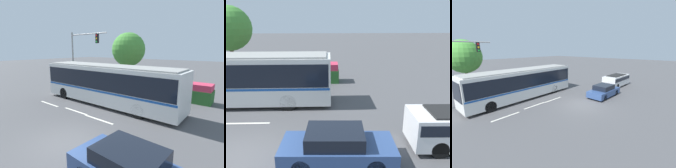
% 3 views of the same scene
% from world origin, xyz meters
% --- Properties ---
extents(ground_plane, '(140.00, 140.00, 0.00)m').
position_xyz_m(ground_plane, '(0.00, 0.00, 0.00)').
color(ground_plane, '#4C4C4F').
extents(city_bus, '(12.29, 2.66, 3.21)m').
position_xyz_m(city_bus, '(-2.51, 5.95, 1.83)').
color(city_bus, silver).
rests_on(city_bus, ground).
extents(sedan_foreground, '(4.39, 2.01, 1.37)m').
position_xyz_m(sedan_foreground, '(3.83, -0.42, 0.65)').
color(sedan_foreground, navy).
rests_on(sedan_foreground, ground).
extents(suv_left_lane, '(4.95, 2.05, 1.67)m').
position_xyz_m(suv_left_lane, '(9.41, 0.50, 0.98)').
color(suv_left_lane, silver).
rests_on(suv_left_lane, ground).
extents(flowering_hedge, '(6.37, 1.54, 1.61)m').
position_xyz_m(flowering_hedge, '(1.14, 11.08, 0.79)').
color(flowering_hedge, '#286028').
rests_on(flowering_hedge, ground).
extents(street_tree_left, '(4.09, 4.09, 6.45)m').
position_xyz_m(street_tree_left, '(-5.61, 13.71, 4.38)').
color(street_tree_left, brown).
rests_on(street_tree_left, ground).
extents(lane_stripe_near, '(2.40, 0.16, 0.01)m').
position_xyz_m(lane_stripe_near, '(-3.20, 3.18, 0.01)').
color(lane_stripe_near, silver).
rests_on(lane_stripe_near, ground).
extents(lane_stripe_mid, '(2.40, 0.16, 0.01)m').
position_xyz_m(lane_stripe_mid, '(-6.24, 2.95, 0.01)').
color(lane_stripe_mid, silver).
rests_on(lane_stripe_mid, ground).
extents(lane_stripe_far, '(2.40, 0.16, 0.01)m').
position_xyz_m(lane_stripe_far, '(-0.84, 3.08, 0.01)').
color(lane_stripe_far, silver).
rests_on(lane_stripe_far, ground).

